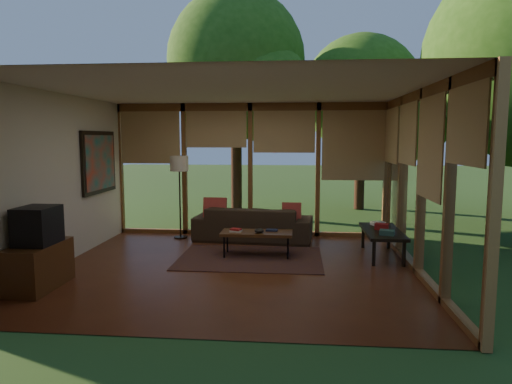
# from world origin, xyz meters

# --- Properties ---
(floor) EXTENTS (5.50, 5.50, 0.00)m
(floor) POSITION_xyz_m (0.00, 0.00, 0.00)
(floor) COLOR brown
(floor) RESTS_ON ground
(ceiling) EXTENTS (5.50, 5.50, 0.00)m
(ceiling) POSITION_xyz_m (0.00, 0.00, 2.70)
(ceiling) COLOR silver
(ceiling) RESTS_ON ground
(wall_left) EXTENTS (0.04, 5.00, 2.70)m
(wall_left) POSITION_xyz_m (-2.75, 0.00, 1.35)
(wall_left) COLOR beige
(wall_left) RESTS_ON ground
(wall_front) EXTENTS (5.50, 0.04, 2.70)m
(wall_front) POSITION_xyz_m (0.00, -2.50, 1.35)
(wall_front) COLOR beige
(wall_front) RESTS_ON ground
(window_wall_back) EXTENTS (5.50, 0.12, 2.70)m
(window_wall_back) POSITION_xyz_m (0.00, 2.50, 1.35)
(window_wall_back) COLOR brown
(window_wall_back) RESTS_ON ground
(window_wall_right) EXTENTS (0.12, 5.00, 2.70)m
(window_wall_right) POSITION_xyz_m (2.75, 0.00, 1.35)
(window_wall_right) COLOR brown
(window_wall_right) RESTS_ON ground
(tree_nw) EXTENTS (3.47, 3.47, 5.71)m
(tree_nw) POSITION_xyz_m (-0.62, 5.01, 3.96)
(tree_nw) COLOR #3C2216
(tree_nw) RESTS_ON ground
(tree_ne) EXTENTS (3.27, 3.27, 4.85)m
(tree_ne) POSITION_xyz_m (2.71, 6.33, 3.21)
(tree_ne) COLOR #3C2216
(tree_ne) RESTS_ON ground
(tree_far) EXTENTS (3.18, 3.18, 4.89)m
(tree_far) POSITION_xyz_m (5.80, 4.94, 3.28)
(tree_far) COLOR #3C2216
(tree_far) RESTS_ON ground
(rug) EXTENTS (2.37, 1.68, 0.01)m
(rug) POSITION_xyz_m (0.19, 0.61, 0.01)
(rug) COLOR brown
(rug) RESTS_ON floor
(sofa) EXTENTS (2.35, 1.09, 0.66)m
(sofa) POSITION_xyz_m (0.11, 2.00, 0.33)
(sofa) COLOR #36271B
(sofa) RESTS_ON floor
(pillow_left) EXTENTS (0.45, 0.24, 0.47)m
(pillow_left) POSITION_xyz_m (-0.64, 1.95, 0.60)
(pillow_left) COLOR maroon
(pillow_left) RESTS_ON sofa
(pillow_right) EXTENTS (0.37, 0.20, 0.39)m
(pillow_right) POSITION_xyz_m (0.86, 1.95, 0.57)
(pillow_right) COLOR maroon
(pillow_right) RESTS_ON sofa
(ct_book_lower) EXTENTS (0.21, 0.17, 0.03)m
(ct_book_lower) POSITION_xyz_m (-0.06, 0.71, 0.44)
(ct_book_lower) COLOR beige
(ct_book_lower) RESTS_ON coffee_table
(ct_book_upper) EXTENTS (0.20, 0.17, 0.03)m
(ct_book_upper) POSITION_xyz_m (-0.06, 0.71, 0.47)
(ct_book_upper) COLOR maroon
(ct_book_upper) RESTS_ON coffee_table
(ct_book_side) EXTENTS (0.20, 0.16, 0.03)m
(ct_book_side) POSITION_xyz_m (0.54, 0.84, 0.44)
(ct_book_side) COLOR #161B31
(ct_book_side) RESTS_ON coffee_table
(ct_bowl) EXTENTS (0.16, 0.16, 0.07)m
(ct_bowl) POSITION_xyz_m (0.34, 0.66, 0.46)
(ct_bowl) COLOR black
(ct_bowl) RESTS_ON coffee_table
(media_cabinet) EXTENTS (0.50, 1.00, 0.60)m
(media_cabinet) POSITION_xyz_m (-2.47, -1.14, 0.30)
(media_cabinet) COLOR #563117
(media_cabinet) RESTS_ON floor
(television) EXTENTS (0.45, 0.55, 0.50)m
(television) POSITION_xyz_m (-2.45, -1.14, 0.85)
(television) COLOR black
(television) RESTS_ON media_cabinet
(console_book_a) EXTENTS (0.26, 0.22, 0.08)m
(console_book_a) POSITION_xyz_m (2.40, 0.55, 0.50)
(console_book_a) COLOR #355E55
(console_book_a) RESTS_ON side_console
(console_book_b) EXTENTS (0.26, 0.22, 0.10)m
(console_book_b) POSITION_xyz_m (2.40, 1.00, 0.51)
(console_book_b) COLOR maroon
(console_book_b) RESTS_ON side_console
(console_book_c) EXTENTS (0.26, 0.23, 0.06)m
(console_book_c) POSITION_xyz_m (2.40, 1.40, 0.49)
(console_book_c) COLOR beige
(console_book_c) RESTS_ON side_console
(floor_lamp) EXTENTS (0.36, 0.36, 1.65)m
(floor_lamp) POSITION_xyz_m (-1.36, 2.04, 1.41)
(floor_lamp) COLOR black
(floor_lamp) RESTS_ON floor
(coffee_table) EXTENTS (1.20, 0.50, 0.43)m
(coffee_table) POSITION_xyz_m (0.29, 0.76, 0.39)
(coffee_table) COLOR #563117
(coffee_table) RESTS_ON floor
(side_console) EXTENTS (0.60, 1.40, 0.46)m
(side_console) POSITION_xyz_m (2.40, 0.95, 0.41)
(side_console) COLOR black
(side_console) RESTS_ON floor
(wall_painting) EXTENTS (0.06, 1.35, 1.15)m
(wall_painting) POSITION_xyz_m (-2.71, 1.40, 1.55)
(wall_painting) COLOR black
(wall_painting) RESTS_ON wall_left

